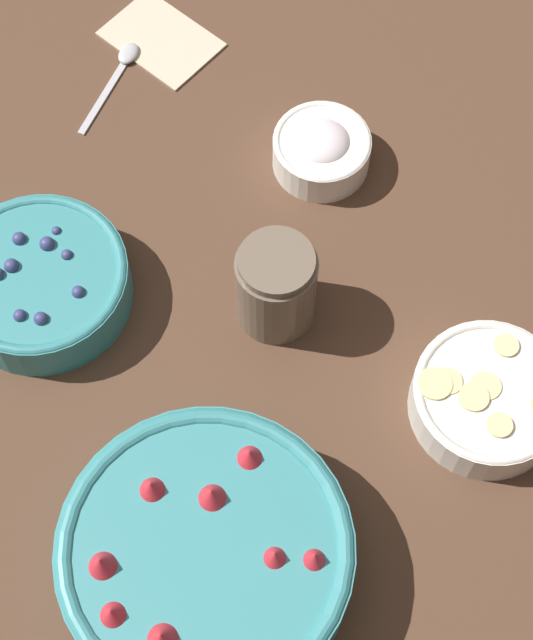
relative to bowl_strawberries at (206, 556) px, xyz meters
name	(u,v)px	position (x,y,z in m)	size (l,w,h in m)	color
ground_plane	(235,322)	(-0.15, 0.21, -0.05)	(4.00, 4.00, 0.00)	#4C3323
bowl_strawberries	(206,556)	(0.00, 0.00, 0.00)	(0.26, 0.26, 0.10)	teal
bowl_blueberries	(40,281)	(-0.32, 0.11, -0.01)	(0.18, 0.18, 0.06)	teal
bowl_bananas	(488,398)	(0.11, 0.29, -0.02)	(0.15, 0.15, 0.05)	silver
bowl_cream	(322,149)	(-0.20, 0.42, -0.02)	(0.11, 0.11, 0.05)	white
jar_chocolate	(276,288)	(-0.12, 0.25, 0.00)	(0.08, 0.08, 0.11)	brown
napkin	(161,38)	(-0.46, 0.44, -0.04)	(0.13, 0.09, 0.01)	beige
spoon	(119,70)	(-0.46, 0.37, -0.04)	(0.05, 0.14, 0.01)	#B2B2B7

